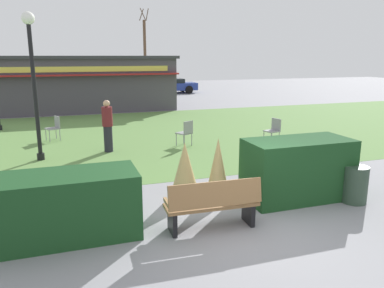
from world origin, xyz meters
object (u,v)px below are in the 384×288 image
(food_kiosk, at_px, (78,83))
(parked_car_east_slot, at_px, (170,85))
(lamppost_mid, at_px, (33,69))
(cafe_chair_center, at_px, (274,129))
(park_bench, at_px, (213,204))
(parked_car_center_slot, at_px, (109,87))
(person_strolling, at_px, (108,126))
(cafe_chair_west, at_px, (55,126))
(cafe_chair_east, at_px, (186,131))
(parked_car_west_slot, at_px, (40,89))
(tree_left_bg, at_px, (145,52))
(trash_bin, at_px, (355,184))

(food_kiosk, distance_m, parked_car_east_slot, 10.91)
(lamppost_mid, relative_size, cafe_chair_center, 4.79)
(park_bench, height_order, parked_car_center_slot, parked_car_center_slot)
(cafe_chair_center, bearing_deg, park_bench, -128.72)
(food_kiosk, relative_size, person_strolling, 6.44)
(park_bench, distance_m, cafe_chair_west, 9.22)
(cafe_chair_east, height_order, parked_car_west_slot, parked_car_west_slot)
(cafe_chair_center, bearing_deg, cafe_chair_west, 157.76)
(tree_left_bg, bearing_deg, cafe_chair_center, -91.81)
(person_strolling, bearing_deg, parked_car_west_slot, 104.80)
(tree_left_bg, bearing_deg, cafe_chair_west, -109.78)
(food_kiosk, height_order, tree_left_bg, tree_left_bg)
(trash_bin, distance_m, parked_car_center_slot, 24.81)
(parked_car_west_slot, bearing_deg, tree_left_bg, 35.23)
(cafe_chair_west, bearing_deg, trash_bin, -54.33)
(parked_car_west_slot, height_order, tree_left_bg, tree_left_bg)
(parked_car_center_slot, bearing_deg, person_strolling, -96.70)
(tree_left_bg, bearing_deg, park_bench, -99.76)
(lamppost_mid, relative_size, parked_car_east_slot, 1.01)
(cafe_chair_center, bearing_deg, parked_car_center_slot, 100.48)
(parked_car_east_slot, relative_size, tree_left_bg, 0.56)
(cafe_chair_west, bearing_deg, person_strolling, -55.10)
(cafe_chair_west, distance_m, parked_car_center_slot, 16.62)
(cafe_chair_east, height_order, cafe_chair_center, same)
(parked_car_west_slot, distance_m, tree_left_bg, 11.91)
(lamppost_mid, bearing_deg, food_kiosk, 81.83)
(cafe_chair_west, bearing_deg, parked_car_west_slot, 94.42)
(parked_car_center_slot, distance_m, tree_left_bg, 8.44)
(lamppost_mid, xyz_separation_m, trash_bin, (6.52, -5.79, -2.28))
(person_strolling, relative_size, parked_car_center_slot, 0.40)
(food_kiosk, bearing_deg, parked_car_east_slot, 45.09)
(trash_bin, distance_m, cafe_chair_east, 6.35)
(park_bench, distance_m, parked_car_east_slot, 25.70)
(lamppost_mid, height_order, person_strolling, lamppost_mid)
(parked_car_center_slot, bearing_deg, park_bench, -92.46)
(park_bench, relative_size, tree_left_bg, 0.23)
(lamppost_mid, bearing_deg, cafe_chair_center, -2.03)
(park_bench, bearing_deg, trash_bin, 4.38)
(lamppost_mid, height_order, parked_car_east_slot, lamppost_mid)
(food_kiosk, distance_m, parked_car_center_slot, 8.19)
(lamppost_mid, height_order, parked_car_west_slot, lamppost_mid)
(trash_bin, relative_size, food_kiosk, 0.07)
(park_bench, height_order, food_kiosk, food_kiosk)
(park_bench, distance_m, person_strolling, 6.51)
(lamppost_mid, bearing_deg, cafe_chair_east, 3.51)
(person_strolling, bearing_deg, cafe_chair_west, 130.76)
(parked_car_west_slot, bearing_deg, lamppost_mid, -87.40)
(trash_bin, relative_size, cafe_chair_east, 0.89)
(park_bench, distance_m, parked_car_west_slot, 25.29)
(cafe_chair_west, bearing_deg, tree_left_bg, 70.22)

